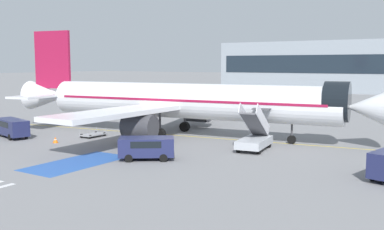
# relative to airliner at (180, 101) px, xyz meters

# --- Properties ---
(ground_plane) EXTENTS (600.00, 600.00, 0.00)m
(ground_plane) POSITION_rel_airliner_xyz_m (0.07, 0.85, -3.75)
(ground_plane) COLOR slate
(apron_leadline_yellow) EXTENTS (75.30, 11.37, 0.01)m
(apron_leadline_yellow) POSITION_rel_airliner_xyz_m (0.69, 0.10, -3.74)
(apron_leadline_yellow) COLOR gold
(apron_leadline_yellow) RESTS_ON ground_plane
(apron_stand_patch_blue) EXTENTS (4.00, 8.46, 0.01)m
(apron_stand_patch_blue) POSITION_rel_airliner_xyz_m (0.69, -15.42, -3.74)
(apron_stand_patch_blue) COLOR #2856A8
(apron_stand_patch_blue) RESTS_ON ground_plane
(airliner) EXTENTS (41.82, 31.78, 11.63)m
(airliner) POSITION_rel_airliner_xyz_m (0.00, 0.00, 0.00)
(airliner) COLOR silver
(airliner) RESTS_ON ground_plane
(boarding_stairs_forward) EXTENTS (2.88, 5.46, 4.38)m
(boarding_stairs_forward) POSITION_rel_airliner_xyz_m (10.07, -2.96, -2.71)
(boarding_stairs_forward) COLOR #ADB2BA
(boarding_stairs_forward) RESTS_ON ground_plane
(fuel_tanker) EXTENTS (10.06, 3.58, 3.53)m
(fuel_tanker) POSITION_rel_airliner_xyz_m (-6.20, 22.04, -1.96)
(fuel_tanker) COLOR #38383D
(fuel_tanker) RESTS_ON ground_plane
(service_van_1) EXTENTS (5.39, 3.02, 1.93)m
(service_van_1) POSITION_rel_airliner_xyz_m (-14.16, -10.61, -2.57)
(service_van_1) COLOR #1E234C
(service_van_1) RESTS_ON ground_plane
(service_van_2) EXTENTS (4.79, 4.27, 1.81)m
(service_van_2) POSITION_rel_airliner_xyz_m (4.50, -11.44, -2.64)
(service_van_2) COLOR #1E234C
(service_van_2) RESTS_ON ground_plane
(baggage_cart) EXTENTS (1.53, 2.62, 0.87)m
(baggage_cart) POSITION_rel_airliner_xyz_m (-7.34, -5.69, -3.49)
(baggage_cart) COLOR gray
(baggage_cart) RESTS_ON ground_plane
(ground_crew_0) EXTENTS (0.45, 0.26, 1.72)m
(ground_crew_0) POSITION_rel_airliner_xyz_m (-3.96, -3.83, -2.75)
(ground_crew_0) COLOR black
(ground_crew_0) RESTS_ON ground_plane
(ground_crew_1) EXTENTS (0.48, 0.44, 1.77)m
(ground_crew_1) POSITION_rel_airliner_xyz_m (-0.57, -4.58, -2.72)
(ground_crew_1) COLOR #191E38
(ground_crew_1) RESTS_ON ground_plane
(ground_crew_2) EXTENTS (0.25, 0.43, 1.87)m
(ground_crew_2) POSITION_rel_airliner_xyz_m (-0.75, -3.36, -2.66)
(ground_crew_2) COLOR #2D2D33
(ground_crew_2) RESTS_ON ground_plane
(traffic_cone_0) EXTENTS (0.53, 0.53, 0.59)m
(traffic_cone_0) POSITION_rel_airliner_xyz_m (-7.85, -10.26, -3.45)
(traffic_cone_0) COLOR orange
(traffic_cone_0) RESTS_ON ground_plane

